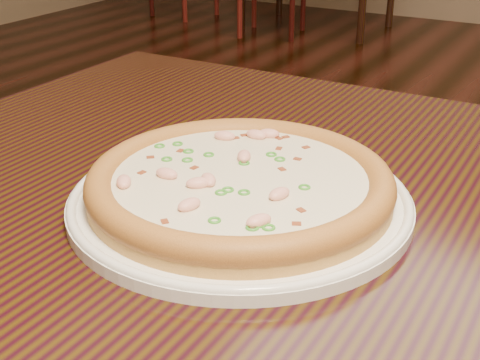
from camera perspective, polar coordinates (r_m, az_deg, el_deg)
The scene contains 3 objects.
hero_table at distance 0.72m, azimuth 10.45°, elevation -9.85°, with size 1.20×0.80×0.75m.
plate at distance 0.67m, azimuth 0.00°, elevation -1.65°, with size 0.34×0.34×0.02m.
pizza at distance 0.66m, azimuth -0.02°, elevation -0.23°, with size 0.30×0.30×0.03m.
Camera 1 is at (0.51, -0.73, 1.06)m, focal length 50.00 mm.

